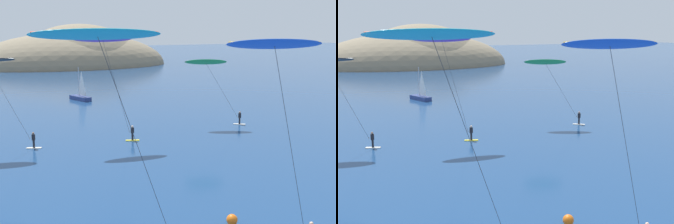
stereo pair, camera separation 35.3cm
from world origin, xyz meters
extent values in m
ellipsoid|color=#84755B|center=(25.08, 140.31, 0.00)|extent=(44.23, 45.70, 28.08)
ellipsoid|color=#84755B|center=(21.31, 136.36, 0.00)|extent=(66.26, 39.77, 22.26)
cube|color=navy|center=(5.13, 64.64, 0.35)|extent=(2.84, 5.00, 0.70)
cone|color=navy|center=(4.38, 66.92, 0.35)|extent=(1.31, 2.26, 0.67)
cylinder|color=#B2B2B7|center=(5.04, 64.93, 3.20)|extent=(0.12, 0.12, 5.00)
pyramid|color=white|center=(5.32, 64.07, 3.03)|extent=(0.64, 1.73, 4.25)
cylinder|color=#A5A5AD|center=(5.32, 64.07, 0.95)|extent=(0.64, 1.73, 0.08)
cube|color=silver|center=(18.53, 36.77, 0.04)|extent=(1.42, 1.25, 0.08)
cylinder|color=black|center=(18.53, 36.77, 0.48)|extent=(0.22, 0.22, 0.80)
cube|color=black|center=(18.53, 36.77, 1.18)|extent=(0.39, 0.32, 0.60)
sphere|color=#9E7051|center=(18.53, 36.77, 1.60)|extent=(0.22, 0.22, 0.22)
cylinder|color=black|center=(18.21, 36.92, 1.06)|extent=(0.26, 0.52, 0.04)
ellipsoid|color=green|center=(14.44, 38.62, 8.02)|extent=(5.30, 3.22, 0.87)
cylinder|color=#D660B7|center=(14.44, 38.62, 8.07)|extent=(4.66, 2.22, 0.16)
cylinder|color=#333338|center=(16.33, 37.77, 4.49)|extent=(3.80, 1.73, 6.87)
cube|color=silver|center=(-6.95, 36.98, 0.04)|extent=(1.54, 0.93, 0.08)
cylinder|color=black|center=(-6.95, 36.98, 0.48)|extent=(0.22, 0.22, 0.80)
cube|color=black|center=(-6.95, 36.98, 1.18)|extent=(0.38, 0.27, 0.60)
sphere|color=#9E7051|center=(-6.95, 36.98, 1.60)|extent=(0.22, 0.22, 0.22)
cylinder|color=black|center=(-7.30, 37.05, 1.06)|extent=(0.16, 0.55, 0.04)
cylinder|color=#333338|center=(-9.08, 37.45, 5.03)|extent=(3.59, 0.83, 7.95)
ellipsoid|color=#23B2C6|center=(-7.65, 11.32, 11.76)|extent=(5.88, 1.65, 0.67)
cylinder|color=#DB4C38|center=(-7.65, 11.32, 11.81)|extent=(5.52, 0.54, 0.16)
cylinder|color=#333338|center=(-5.84, 11.20, 6.36)|extent=(3.65, 0.28, 10.61)
cube|color=yellow|center=(3.23, 35.33, 0.04)|extent=(1.54, 0.93, 0.08)
cylinder|color=black|center=(3.23, 35.33, 0.48)|extent=(0.22, 0.22, 0.80)
cube|color=black|center=(3.23, 35.33, 1.18)|extent=(0.36, 0.24, 0.60)
sphere|color=beige|center=(3.23, 35.33, 1.60)|extent=(0.22, 0.22, 0.22)
cylinder|color=black|center=(2.88, 35.37, 1.06)|extent=(0.11, 0.55, 0.04)
ellipsoid|color=purple|center=(0.28, 35.69, 11.03)|extent=(6.25, 1.94, 0.80)
cylinder|color=#7ACC42|center=(0.28, 35.69, 11.08)|extent=(5.82, 0.85, 0.16)
cylinder|color=#333338|center=(1.58, 35.53, 5.99)|extent=(2.63, 0.34, 9.87)
sphere|color=beige|center=(3.35, 9.17, 1.60)|extent=(0.22, 0.22, 0.22)
ellipsoid|color=blue|center=(0.92, 10.00, 11.26)|extent=(5.02, 2.70, 0.69)
cylinder|color=gold|center=(0.92, 10.00, 11.31)|extent=(4.46, 1.66, 0.16)
cylinder|color=#333338|center=(1.97, 9.64, 6.11)|extent=(2.13, 0.75, 10.11)
sphere|color=orange|center=(1.31, 13.65, 0.35)|extent=(0.70, 0.70, 0.70)
camera|label=1|loc=(-13.05, -6.43, 11.95)|focal=45.00mm
camera|label=2|loc=(-12.74, -6.59, 11.95)|focal=45.00mm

